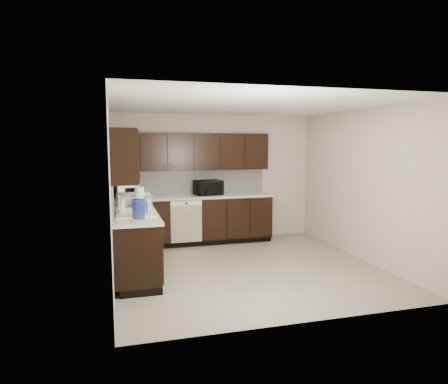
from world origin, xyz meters
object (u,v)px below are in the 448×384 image
object	(u,v)px
sink	(136,218)
toaster_oven	(126,191)
storage_bin	(134,200)
blue_pitcher	(139,209)
microwave	(208,188)

from	to	relation	value
sink	toaster_oven	xyz separation A→B (m)	(-0.07, 1.70, 0.18)
storage_bin	blue_pitcher	xyz separation A→B (m)	(0.00, -1.15, 0.03)
blue_pitcher	sink	bearing A→B (deg)	98.93
storage_bin	blue_pitcher	distance (m)	1.15
toaster_oven	storage_bin	distance (m)	0.94
sink	blue_pitcher	bearing A→B (deg)	-86.29
microwave	storage_bin	xyz separation A→B (m)	(-1.45, -0.95, -0.05)
toaster_oven	storage_bin	size ratio (longest dim) A/B	0.81
microwave	blue_pitcher	world-z (taller)	microwave
microwave	blue_pitcher	size ratio (longest dim) A/B	2.00
microwave	toaster_oven	bearing A→B (deg)	170.12
sink	microwave	bearing A→B (deg)	49.55
microwave	blue_pitcher	bearing A→B (deg)	-135.14
blue_pitcher	storage_bin	bearing A→B (deg)	95.26
toaster_oven	blue_pitcher	distance (m)	2.09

